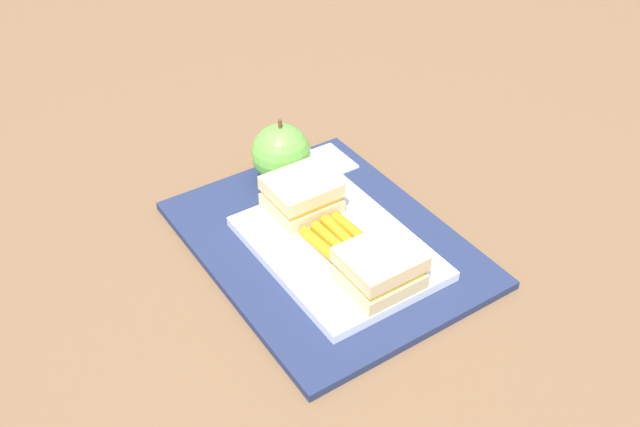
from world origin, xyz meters
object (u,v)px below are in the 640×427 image
at_px(food_tray, 338,248).
at_px(carrot_sticks_bundle, 338,239).
at_px(apple, 281,153).
at_px(sandwich_half_left, 380,268).
at_px(paper_napkin, 324,163).
at_px(sandwich_half_right, 302,195).

distance_m(food_tray, carrot_sticks_bundle, 0.01).
bearing_deg(food_tray, apple, -7.84).
distance_m(sandwich_half_left, paper_napkin, 0.26).
relative_size(carrot_sticks_bundle, apple, 0.87).
distance_m(carrot_sticks_bundle, paper_napkin, 0.18).
relative_size(carrot_sticks_bundle, paper_napkin, 1.11).
bearing_deg(sandwich_half_right, sandwich_half_left, 180.00).
relative_size(sandwich_half_right, carrot_sticks_bundle, 1.03).
bearing_deg(sandwich_half_right, paper_napkin, -46.80).
height_order(sandwich_half_left, sandwich_half_right, same).
bearing_deg(food_tray, sandwich_half_left, 180.00).
height_order(sandwich_half_right, carrot_sticks_bundle, sandwich_half_right).
xyz_separation_m(sandwich_half_left, sandwich_half_right, (0.16, 0.00, 0.00)).
bearing_deg(sandwich_half_right, food_tray, 180.00).
bearing_deg(carrot_sticks_bundle, sandwich_half_left, 179.84).
bearing_deg(sandwich_half_right, apple, -14.82).
xyz_separation_m(sandwich_half_right, apple, (0.08, -0.02, 0.01)).
xyz_separation_m(sandwich_half_right, carrot_sticks_bundle, (-0.08, -0.00, -0.01)).
distance_m(sandwich_half_left, sandwich_half_right, 0.16).
bearing_deg(food_tray, paper_napkin, -28.63).
bearing_deg(food_tray, sandwich_half_right, 0.00).
relative_size(sandwich_half_left, paper_napkin, 1.14).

